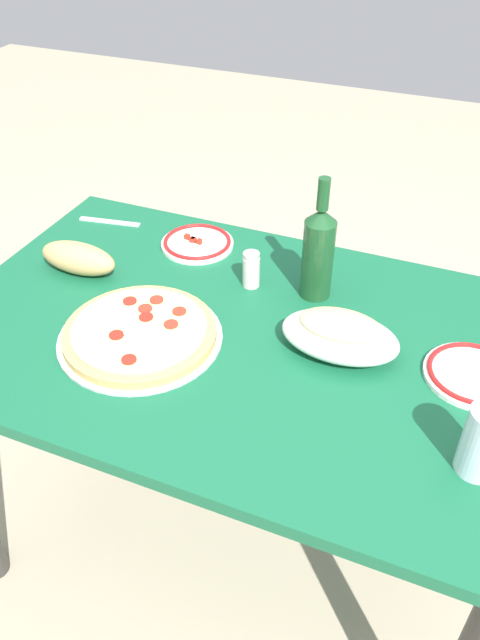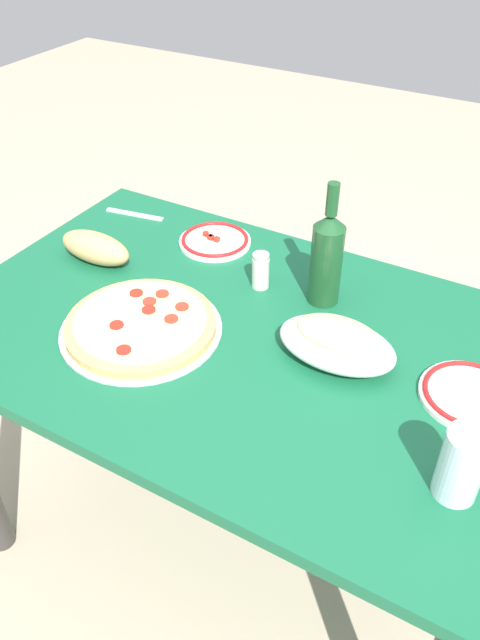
% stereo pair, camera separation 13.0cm
% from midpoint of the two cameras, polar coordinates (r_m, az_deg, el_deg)
% --- Properties ---
extents(ground_plane, '(8.00, 8.00, 0.00)m').
position_cam_midpoint_polar(ground_plane, '(1.89, -2.08, -19.18)').
color(ground_plane, tan).
rests_on(ground_plane, ground).
extents(dining_table, '(1.28, 0.82, 0.76)m').
position_cam_midpoint_polar(dining_table, '(1.40, -2.65, -5.35)').
color(dining_table, '#145938').
rests_on(dining_table, ground).
extents(pepperoni_pizza, '(0.34, 0.34, 0.03)m').
position_cam_midpoint_polar(pepperoni_pizza, '(1.32, -11.94, -1.31)').
color(pepperoni_pizza, '#B7B7BC').
rests_on(pepperoni_pizza, dining_table).
extents(baked_pasta_dish, '(0.24, 0.15, 0.08)m').
position_cam_midpoint_polar(baked_pasta_dish, '(1.25, 6.23, -1.42)').
color(baked_pasta_dish, white).
rests_on(baked_pasta_dish, dining_table).
extents(wine_bottle, '(0.07, 0.07, 0.29)m').
position_cam_midpoint_polar(wine_bottle, '(1.36, 4.47, 6.20)').
color(wine_bottle, '#194723').
rests_on(wine_bottle, dining_table).
extents(side_plate_near, '(0.18, 0.18, 0.02)m').
position_cam_midpoint_polar(side_plate_near, '(1.60, -6.27, 6.95)').
color(side_plate_near, white).
rests_on(side_plate_near, dining_table).
extents(side_plate_far, '(0.19, 0.19, 0.02)m').
position_cam_midpoint_polar(side_plate_far, '(1.26, 17.85, -4.87)').
color(side_plate_far, white).
rests_on(side_plate_far, dining_table).
extents(bread_loaf, '(0.20, 0.08, 0.07)m').
position_cam_midpoint_polar(bread_loaf, '(1.54, -16.94, 5.35)').
color(bread_loaf, tan).
rests_on(bread_loaf, dining_table).
extents(spice_shaker, '(0.04, 0.04, 0.09)m').
position_cam_midpoint_polar(spice_shaker, '(1.43, -1.58, 4.54)').
color(spice_shaker, silver).
rests_on(spice_shaker, dining_table).
extents(fork_left, '(0.17, 0.04, 0.00)m').
position_cam_midpoint_polar(fork_left, '(1.75, -13.95, 8.65)').
color(fork_left, '#B7B7BC').
rests_on(fork_left, dining_table).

